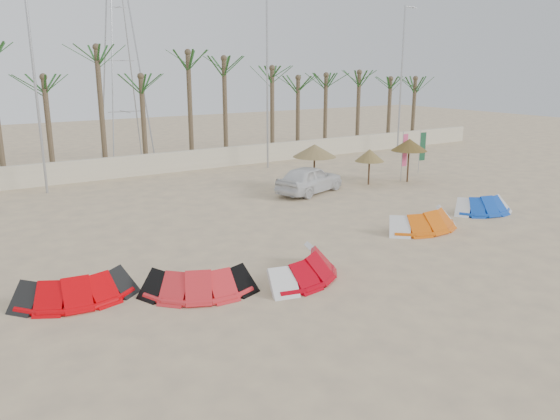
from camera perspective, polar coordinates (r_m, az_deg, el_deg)
ground at (r=16.89m, az=11.19°, el=-8.69°), size 120.00×120.00×0.00m
boundary_wall at (r=35.30m, az=-14.22°, el=4.59°), size 60.00×0.30×1.30m
palm_line at (r=36.42m, az=-14.57°, el=14.05°), size 52.00×4.00×7.70m
lamp_b at (r=31.43m, az=-24.15°, el=11.96°), size 1.25×0.14×11.00m
lamp_c at (r=36.37m, az=-1.29°, el=13.44°), size 1.25×0.14×11.00m
lamp_d at (r=43.84m, az=12.60°, el=13.34°), size 1.25×0.14×11.00m
pylon at (r=41.34m, az=-15.55°, el=5.03°), size 3.00×3.00×14.00m
kite_red_left at (r=17.28m, az=-20.85°, el=-7.35°), size 3.55×1.85×0.90m
kite_red_mid at (r=16.84m, az=-8.96°, el=-7.10°), size 3.78×2.63×0.90m
kite_red_right at (r=17.86m, az=1.84°, el=-5.61°), size 4.05×2.98×0.90m
kite_orange at (r=23.75m, az=14.27°, el=-0.85°), size 3.73×1.65×0.90m
kite_blue at (r=27.12m, az=20.07°, el=0.62°), size 3.21×2.12×0.90m
parasol_left at (r=30.32m, az=3.63°, el=6.21°), size 2.42×2.42×2.48m
parasol_mid at (r=31.72m, az=9.34°, el=5.65°), size 1.69×1.69×2.06m
parasol_right at (r=32.85m, az=13.36°, el=6.64°), size 2.12×2.12×2.56m
flag_pink at (r=33.20m, az=12.87°, el=5.97°), size 0.45×0.04×2.95m
flag_green at (r=35.96m, az=14.58°, el=6.32°), size 0.45×0.10×2.74m
car at (r=29.41m, az=3.11°, el=3.23°), size 4.75×3.12×1.50m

